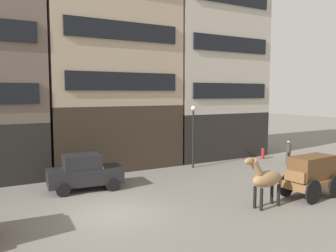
{
  "coord_description": "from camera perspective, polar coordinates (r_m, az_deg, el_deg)",
  "views": [
    {
      "loc": [
        -4.82,
        -13.03,
        4.92
      ],
      "look_at": [
        3.73,
        1.98,
        3.28
      ],
      "focal_mm": 36.88,
      "sensor_mm": 36.0,
      "label": 1
    }
  ],
  "objects": [
    {
      "name": "pedestrian_officer",
      "position": [
        25.39,
        19.28,
        -3.81
      ],
      "size": [
        0.45,
        0.45,
        1.79
      ],
      "color": "#38332D",
      "rests_on": "ground_plane"
    },
    {
      "name": "draft_horse",
      "position": [
        15.56,
        15.85,
        -8.37
      ],
      "size": [
        2.35,
        0.72,
        2.3
      ],
      "color": "#937047",
      "rests_on": "ground_plane"
    },
    {
      "name": "sedan_light",
      "position": [
        18.25,
        -13.66,
        -7.42
      ],
      "size": [
        3.84,
        2.15,
        1.83
      ],
      "color": "black",
      "rests_on": "ground_plane"
    },
    {
      "name": "ground_plane",
      "position": [
        14.74,
        -9.12,
        -14.15
      ],
      "size": [
        120.0,
        120.0,
        0.0
      ],
      "primitive_type": "plane",
      "color": "slate"
    },
    {
      "name": "cargo_wagon",
      "position": [
        17.77,
        22.57,
        -7.27
      ],
      "size": [
        3.0,
        1.7,
        1.98
      ],
      "color": "brown",
      "rests_on": "ground_plane"
    },
    {
      "name": "fire_hydrant_curbside",
      "position": [
        27.04,
        15.41,
        -4.34
      ],
      "size": [
        0.24,
        0.24,
        0.83
      ],
      "color": "maroon",
      "rests_on": "ground_plane"
    },
    {
      "name": "building_center_right",
      "position": [
        24.38,
        -10.23,
        9.95
      ],
      "size": [
        9.01,
        6.94,
        13.69
      ],
      "color": "#33281E",
      "rests_on": "ground_plane"
    },
    {
      "name": "streetlamp_curbside",
      "position": [
        22.68,
        4.19,
        -0.29
      ],
      "size": [
        0.32,
        0.32,
        4.12
      ],
      "color": "black",
      "rests_on": "ground_plane"
    },
    {
      "name": "building_far_right",
      "position": [
        28.29,
        6.12,
        9.64
      ],
      "size": [
        8.35,
        6.94,
        13.95
      ],
      "color": "black",
      "rests_on": "ground_plane"
    }
  ]
}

